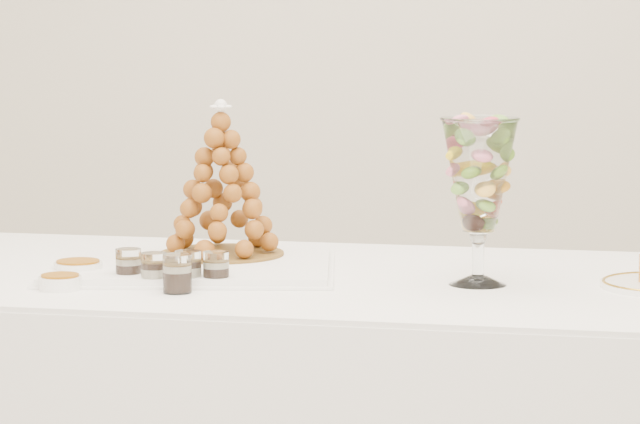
# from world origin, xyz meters

# --- Properties ---
(lace_tray) EXTENTS (0.61, 0.49, 0.02)m
(lace_tray) POSITION_xyz_m (-0.27, 0.20, 0.86)
(lace_tray) COLOR white
(lace_tray) RESTS_ON buffet_table
(macaron_vase) EXTENTS (0.15, 0.15, 0.33)m
(macaron_vase) POSITION_xyz_m (0.32, 0.12, 1.06)
(macaron_vase) COLOR white
(macaron_vase) RESTS_ON buffet_table
(verrine_a) EXTENTS (0.05, 0.05, 0.07)m
(verrine_a) POSITION_xyz_m (-0.36, 0.04, 0.88)
(verrine_a) COLOR white
(verrine_a) RESTS_ON buffet_table
(verrine_b) EXTENTS (0.07, 0.07, 0.07)m
(verrine_b) POSITION_xyz_m (-0.24, 0.02, 0.88)
(verrine_b) COLOR white
(verrine_b) RESTS_ON buffet_table
(verrine_c) EXTENTS (0.06, 0.06, 0.07)m
(verrine_c) POSITION_xyz_m (-0.18, 0.03, 0.88)
(verrine_c) COLOR white
(verrine_c) RESTS_ON buffet_table
(verrine_d) EXTENTS (0.06, 0.06, 0.07)m
(verrine_d) POSITION_xyz_m (-0.30, 0.00, 0.88)
(verrine_d) COLOR white
(verrine_d) RESTS_ON buffet_table
(verrine_e) EXTENTS (0.06, 0.06, 0.07)m
(verrine_e) POSITION_xyz_m (-0.24, -0.05, 0.88)
(verrine_e) COLOR white
(verrine_e) RESTS_ON buffet_table
(ramekin_back) EXTENTS (0.10, 0.10, 0.03)m
(ramekin_back) POSITION_xyz_m (-0.48, 0.09, 0.86)
(ramekin_back) COLOR white
(ramekin_back) RESTS_ON buffet_table
(ramekin_front) EXTENTS (0.08, 0.08, 0.03)m
(ramekin_front) POSITION_xyz_m (-0.47, -0.05, 0.86)
(ramekin_front) COLOR white
(ramekin_front) RESTS_ON buffet_table
(croquembouche) EXTENTS (0.26, 0.26, 0.33)m
(croquembouche) POSITION_xyz_m (-0.23, 0.30, 1.03)
(croquembouche) COLOR brown
(croquembouche) RESTS_ON lace_tray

